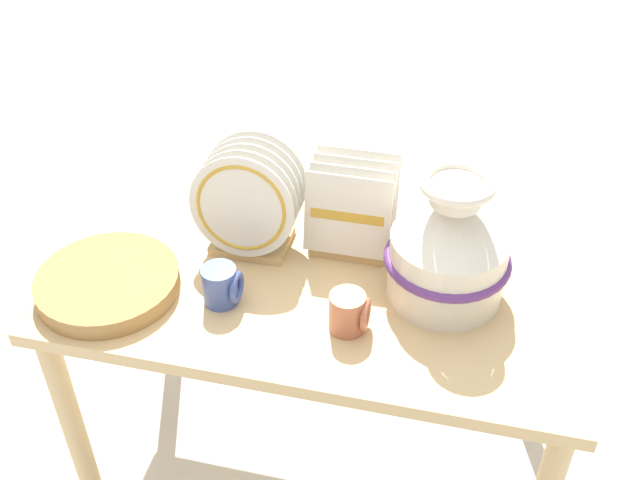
% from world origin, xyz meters
% --- Properties ---
extents(ground_plane, '(14.00, 14.00, 0.00)m').
position_xyz_m(ground_plane, '(0.00, 0.00, 0.00)').
color(ground_plane, beige).
extents(display_table, '(1.25, 0.70, 0.69)m').
position_xyz_m(display_table, '(0.00, 0.00, 0.60)').
color(display_table, tan).
rests_on(display_table, ground_plane).
extents(ceramic_vase, '(0.29, 0.29, 0.32)m').
position_xyz_m(ceramic_vase, '(0.29, 0.01, 0.82)').
color(ceramic_vase, silver).
rests_on(ceramic_vase, display_table).
extents(dish_rack_round_plates, '(0.26, 0.17, 0.28)m').
position_xyz_m(dish_rack_round_plates, '(-0.19, 0.07, 0.82)').
color(dish_rack_round_plates, tan).
rests_on(dish_rack_round_plates, display_table).
extents(dish_rack_square_plates, '(0.21, 0.16, 0.23)m').
position_xyz_m(dish_rack_square_plates, '(0.05, 0.14, 0.78)').
color(dish_rack_square_plates, tan).
rests_on(dish_rack_square_plates, display_table).
extents(wicker_charger_stack, '(0.33, 0.33, 0.04)m').
position_xyz_m(wicker_charger_stack, '(-0.47, -0.16, 0.71)').
color(wicker_charger_stack, '#AD7F47').
rests_on(wicker_charger_stack, display_table).
extents(mug_terracotta_glaze, '(0.09, 0.08, 0.09)m').
position_xyz_m(mug_terracotta_glaze, '(0.10, -0.16, 0.73)').
color(mug_terracotta_glaze, '#B76647').
rests_on(mug_terracotta_glaze, display_table).
extents(mug_cobalt_glaze, '(0.09, 0.08, 0.09)m').
position_xyz_m(mug_cobalt_glaze, '(-0.20, -0.14, 0.73)').
color(mug_cobalt_glaze, '#42569E').
rests_on(mug_cobalt_glaze, display_table).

